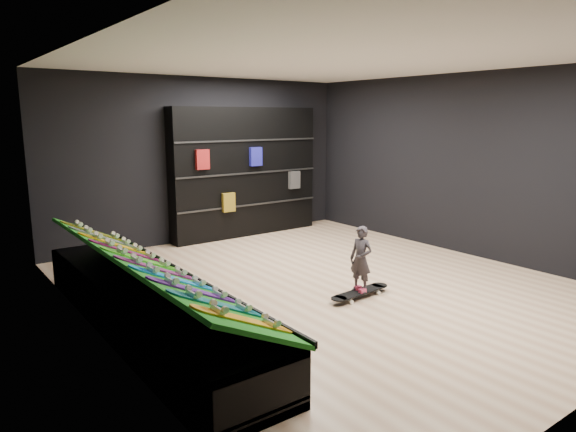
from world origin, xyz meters
TOP-DOWN VIEW (x-y plane):
  - floor at (0.00, 0.00)m, footprint 6.00×7.00m
  - ceiling at (0.00, 0.00)m, footprint 6.00×7.00m
  - wall_back at (0.00, 3.50)m, footprint 6.00×0.02m
  - wall_left at (-3.00, 0.00)m, footprint 0.02×7.00m
  - wall_right at (3.00, 0.00)m, footprint 0.02×7.00m
  - display_rack at (-2.55, 0.00)m, footprint 0.90×4.50m
  - turf_ramp at (-2.50, 0.00)m, footprint 0.92×4.50m
  - back_shelving at (0.79, 3.32)m, footprint 3.08×0.36m
  - floor_skateboard at (0.03, -0.63)m, footprint 0.99×0.29m
  - child at (0.03, -0.63)m, footprint 0.17×0.22m
  - display_board_0 at (-2.49, -1.90)m, footprint 0.93×0.22m
  - display_board_1 at (-2.49, -1.48)m, footprint 0.93×0.22m
  - display_board_2 at (-2.49, -1.06)m, footprint 0.93×0.22m
  - display_board_3 at (-2.49, -0.63)m, footprint 0.93×0.22m
  - display_board_4 at (-2.49, -0.21)m, footprint 0.93×0.22m
  - display_board_5 at (-2.49, 0.21)m, footprint 0.93×0.22m
  - display_board_6 at (-2.49, 0.63)m, footprint 0.93×0.22m
  - display_board_7 at (-2.49, 1.06)m, footprint 0.93×0.22m
  - display_board_8 at (-2.49, 1.48)m, footprint 0.93×0.22m
  - display_board_9 at (-2.49, 1.90)m, footprint 0.93×0.22m

SIDE VIEW (x-z plane):
  - floor at x=0.00m, z-range -0.01..0.01m
  - floor_skateboard at x=0.03m, z-range 0.00..0.09m
  - display_rack at x=-2.55m, z-range 0.00..0.50m
  - child at x=0.03m, z-range 0.09..0.60m
  - turf_ramp at x=-2.50m, z-range 0.48..0.94m
  - display_board_0 at x=-2.49m, z-range 0.49..0.99m
  - display_board_1 at x=-2.49m, z-range 0.49..0.99m
  - display_board_2 at x=-2.49m, z-range 0.49..0.99m
  - display_board_3 at x=-2.49m, z-range 0.49..0.99m
  - display_board_4 at x=-2.49m, z-range 0.49..0.99m
  - display_board_5 at x=-2.49m, z-range 0.49..0.99m
  - display_board_6 at x=-2.49m, z-range 0.49..0.99m
  - display_board_7 at x=-2.49m, z-range 0.49..0.99m
  - display_board_8 at x=-2.49m, z-range 0.49..0.99m
  - display_board_9 at x=-2.49m, z-range 0.49..0.99m
  - back_shelving at x=0.79m, z-range 0.00..2.46m
  - wall_back at x=0.00m, z-range 0.00..3.00m
  - wall_left at x=-3.00m, z-range 0.00..3.00m
  - wall_right at x=3.00m, z-range 0.00..3.00m
  - ceiling at x=0.00m, z-range 3.00..3.00m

